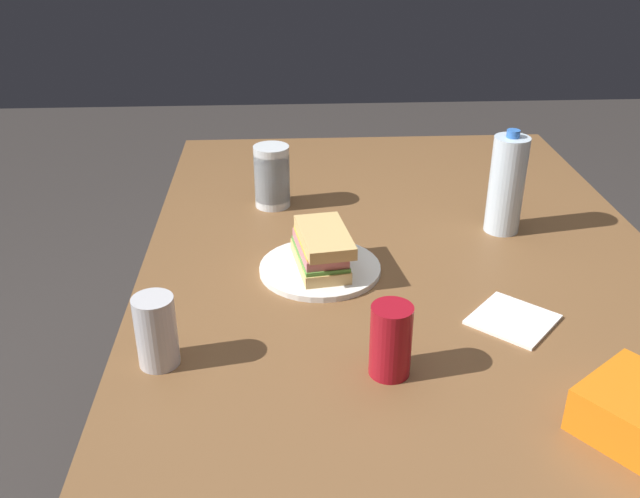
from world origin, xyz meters
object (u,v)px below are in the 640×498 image
at_px(dining_table, 413,323).
at_px(water_bottle_tall, 506,185).
at_px(sandwich, 321,249).
at_px(soda_can_red, 391,340).
at_px(soda_can_silver, 156,331).
at_px(paper_plate, 320,268).
at_px(plastic_cup_stack, 272,176).

xyz_separation_m(dining_table, water_bottle_tall, (-0.24, 0.23, 0.19)).
distance_m(dining_table, water_bottle_tall, 0.39).
distance_m(sandwich, soda_can_red, 0.34).
relative_size(sandwich, soda_can_red, 1.58).
relative_size(sandwich, soda_can_silver, 1.58).
bearing_deg(paper_plate, water_bottle_tall, 111.84).
bearing_deg(paper_plate, soda_can_red, 15.50).
relative_size(plastic_cup_stack, soda_can_silver, 1.22).
distance_m(paper_plate, plastic_cup_stack, 0.35).
bearing_deg(soda_can_red, plastic_cup_stack, -164.10).
height_order(soda_can_red, soda_can_silver, same).
bearing_deg(water_bottle_tall, soda_can_red, -32.91).
distance_m(paper_plate, soda_can_red, 0.35).
distance_m(water_bottle_tall, plastic_cup_stack, 0.54).
relative_size(dining_table, paper_plate, 7.43).
bearing_deg(plastic_cup_stack, water_bottle_tall, 72.30).
xyz_separation_m(paper_plate, sandwich, (0.00, 0.00, 0.05)).
distance_m(paper_plate, soda_can_silver, 0.40).
bearing_deg(dining_table, soda_can_silver, -65.13).
distance_m(soda_can_red, water_bottle_tall, 0.60).
bearing_deg(plastic_cup_stack, soda_can_silver, -16.19).
xyz_separation_m(soda_can_red, plastic_cup_stack, (-0.66, -0.19, 0.01)).
distance_m(plastic_cup_stack, soda_can_silver, 0.64).
relative_size(paper_plate, soda_can_red, 1.99).
relative_size(paper_plate, plastic_cup_stack, 1.63).
height_order(water_bottle_tall, plastic_cup_stack, water_bottle_tall).
bearing_deg(soda_can_red, dining_table, 161.12).
bearing_deg(dining_table, paper_plate, -113.03).
xyz_separation_m(dining_table, paper_plate, (-0.08, -0.18, 0.09)).
height_order(dining_table, paper_plate, paper_plate).
height_order(dining_table, water_bottle_tall, water_bottle_tall).
height_order(paper_plate, soda_can_red, soda_can_red).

